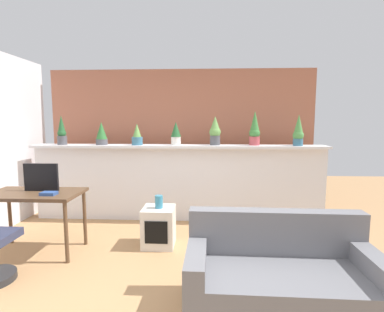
{
  "coord_description": "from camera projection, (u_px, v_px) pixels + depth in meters",
  "views": [
    {
      "loc": [
        0.45,
        -2.59,
        1.59
      ],
      "look_at": [
        0.27,
        0.99,
        1.17
      ],
      "focal_mm": 27.13,
      "sensor_mm": 36.0,
      "label": 1
    }
  ],
  "objects": [
    {
      "name": "potted_plant_0",
      "position": [
        62.0,
        132.0,
        4.62
      ],
      "size": [
        0.15,
        0.15,
        0.47
      ],
      "color": "#4C4C51",
      "rests_on": "plant_shelf"
    },
    {
      "name": "potted_plant_5",
      "position": [
        255.0,
        130.0,
        4.53
      ],
      "size": [
        0.17,
        0.17,
        0.53
      ],
      "color": "#B7474C",
      "rests_on": "plant_shelf"
    },
    {
      "name": "couch",
      "position": [
        280.0,
        280.0,
        2.42
      ],
      "size": [
        1.57,
        0.79,
        0.8
      ],
      "color": "slate",
      "rests_on": "ground"
    },
    {
      "name": "book_on_desk",
      "position": [
        49.0,
        193.0,
        3.35
      ],
      "size": [
        0.17,
        0.12,
        0.04
      ],
      "primitive_type": "cube",
      "color": "#2D4C8C",
      "rests_on": "desk"
    },
    {
      "name": "potted_plant_1",
      "position": [
        102.0,
        134.0,
        4.62
      ],
      "size": [
        0.18,
        0.18,
        0.36
      ],
      "color": "#4C4C51",
      "rests_on": "plant_shelf"
    },
    {
      "name": "side_cube_shelf",
      "position": [
        159.0,
        227.0,
        3.72
      ],
      "size": [
        0.4,
        0.41,
        0.5
      ],
      "color": "silver",
      "rests_on": "ground"
    },
    {
      "name": "vase_on_shelf",
      "position": [
        159.0,
        202.0,
        3.68
      ],
      "size": [
        0.1,
        0.1,
        0.16
      ],
      "primitive_type": "cylinder",
      "color": "teal",
      "rests_on": "side_cube_shelf"
    },
    {
      "name": "potted_plant_3",
      "position": [
        176.0,
        133.0,
        4.56
      ],
      "size": [
        0.16,
        0.16,
        0.37
      ],
      "color": "silver",
      "rests_on": "plant_shelf"
    },
    {
      "name": "divider_wall",
      "position": [
        178.0,
        184.0,
        4.7
      ],
      "size": [
        4.64,
        0.16,
        1.18
      ],
      "primitive_type": "cube",
      "color": "silver",
      "rests_on": "ground"
    },
    {
      "name": "tv_monitor",
      "position": [
        41.0,
        177.0,
        3.54
      ],
      "size": [
        0.42,
        0.04,
        0.34
      ],
      "primitive_type": "cube",
      "color": "black",
      "rests_on": "desk"
    },
    {
      "name": "potted_plant_2",
      "position": [
        137.0,
        136.0,
        4.57
      ],
      "size": [
        0.17,
        0.17,
        0.34
      ],
      "color": "#386B84",
      "rests_on": "plant_shelf"
    },
    {
      "name": "potted_plant_4",
      "position": [
        215.0,
        131.0,
        4.56
      ],
      "size": [
        0.18,
        0.18,
        0.46
      ],
      "color": "#4C4C51",
      "rests_on": "plant_shelf"
    },
    {
      "name": "brick_wall_behind",
      "position": [
        181.0,
        141.0,
        5.21
      ],
      "size": [
        4.64,
        0.1,
        2.5
      ],
      "primitive_type": "cube",
      "color": "#AD664C",
      "rests_on": "ground"
    },
    {
      "name": "potted_plant_6",
      "position": [
        298.0,
        132.0,
        4.43
      ],
      "size": [
        0.16,
        0.16,
        0.48
      ],
      "color": "#386B84",
      "rests_on": "plant_shelf"
    },
    {
      "name": "ground_plane",
      "position": [
        158.0,
        289.0,
        2.78
      ],
      "size": [
        12.0,
        12.0,
        0.0
      ],
      "primitive_type": "plane",
      "color": "tan"
    },
    {
      "name": "desk",
      "position": [
        34.0,
        199.0,
        3.49
      ],
      "size": [
        1.1,
        0.6,
        0.75
      ],
      "color": "brown",
      "rests_on": "ground"
    },
    {
      "name": "plant_shelf",
      "position": [
        178.0,
        146.0,
        4.58
      ],
      "size": [
        4.64,
        0.37,
        0.04
      ],
      "primitive_type": "cube",
      "color": "silver",
      "rests_on": "divider_wall"
    }
  ]
}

